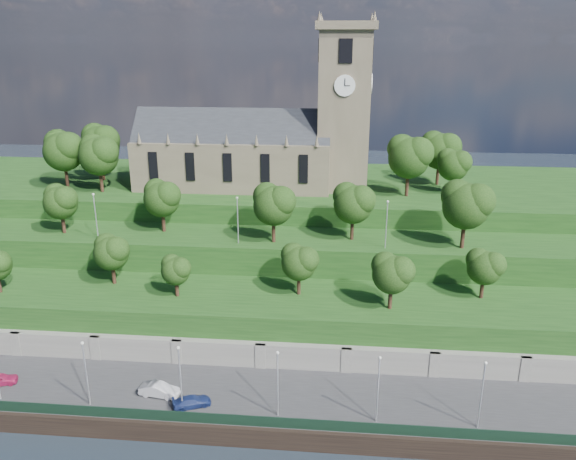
# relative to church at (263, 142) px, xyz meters

# --- Properties ---
(ground) EXTENTS (320.00, 320.00, 0.00)m
(ground) POSITION_rel_church_xyz_m (-0.79, -45.98, -22.52)
(ground) COLOR #1C232D
(ground) RESTS_ON ground
(promenade) EXTENTS (160.00, 12.00, 2.00)m
(promenade) POSITION_rel_church_xyz_m (-0.79, -39.98, -21.52)
(promenade) COLOR #2D2D30
(promenade) RESTS_ON ground
(quay_wall) EXTENTS (160.00, 0.50, 2.20)m
(quay_wall) POSITION_rel_church_xyz_m (-0.79, -46.03, -21.42)
(quay_wall) COLOR black
(quay_wall) RESTS_ON ground
(fence) EXTENTS (160.00, 0.10, 1.20)m
(fence) POSITION_rel_church_xyz_m (-0.79, -45.38, -19.92)
(fence) COLOR black
(fence) RESTS_ON promenade
(retaining_wall) EXTENTS (160.00, 2.10, 5.00)m
(retaining_wall) POSITION_rel_church_xyz_m (-0.79, -34.01, -20.02)
(retaining_wall) COLOR slate
(retaining_wall) RESTS_ON ground
(embankment_lower) EXTENTS (160.00, 12.00, 8.00)m
(embankment_lower) POSITION_rel_church_xyz_m (-0.79, -27.98, -18.52)
(embankment_lower) COLOR #193D14
(embankment_lower) RESTS_ON ground
(embankment_upper) EXTENTS (160.00, 10.00, 12.00)m
(embankment_upper) POSITION_rel_church_xyz_m (-0.79, -16.98, -16.52)
(embankment_upper) COLOR #193D14
(embankment_upper) RESTS_ON ground
(hilltop) EXTENTS (160.00, 32.00, 15.00)m
(hilltop) POSITION_rel_church_xyz_m (-0.79, 4.02, -15.02)
(hilltop) COLOR #193D14
(hilltop) RESTS_ON ground
(church) EXTENTS (38.60, 12.35, 27.60)m
(church) POSITION_rel_church_xyz_m (0.00, 0.00, 0.00)
(church) COLOR brown
(church) RESTS_ON hilltop
(trees_lower) EXTENTS (65.33, 8.60, 6.96)m
(trees_lower) POSITION_rel_church_xyz_m (2.94, -27.86, -10.13)
(trees_lower) COLOR black
(trees_lower) RESTS_ON embankment_lower
(trees_upper) EXTENTS (62.30, 8.68, 9.24)m
(trees_upper) POSITION_rel_church_xyz_m (6.54, -17.95, -4.90)
(trees_upper) COLOR black
(trees_upper) RESTS_ON embankment_upper
(trees_hilltop) EXTENTS (69.53, 16.16, 9.90)m
(trees_hilltop) POSITION_rel_church_xyz_m (-4.71, -1.66, -1.15)
(trees_hilltop) COLOR black
(trees_hilltop) RESTS_ON hilltop
(lamp_posts_promenade) EXTENTS (60.36, 0.36, 7.51)m
(lamp_posts_promenade) POSITION_rel_church_xyz_m (-2.79, -43.48, -16.17)
(lamp_posts_promenade) COLOR #B2B2B7
(lamp_posts_promenade) RESTS_ON promenade
(lamp_posts_upper) EXTENTS (40.36, 0.36, 6.64)m
(lamp_posts_upper) POSITION_rel_church_xyz_m (-0.79, -19.98, -6.62)
(lamp_posts_upper) COLOR #B2B2B7
(lamp_posts_upper) RESTS_ON embankment_upper
(car_middle) EXTENTS (4.53, 2.08, 1.44)m
(car_middle) POSITION_rel_church_xyz_m (-5.92, -41.33, -19.80)
(car_middle) COLOR #ACAAAF
(car_middle) RESTS_ON promenade
(car_right) EXTENTS (4.35, 3.10, 1.17)m
(car_right) POSITION_rel_church_xyz_m (-1.96, -42.83, -19.94)
(car_right) COLOR navy
(car_right) RESTS_ON promenade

